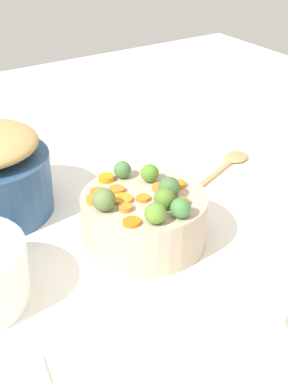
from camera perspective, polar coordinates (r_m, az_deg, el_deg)
tabletop at (r=1.13m, az=-0.62°, el=-5.84°), size 2.40×2.40×0.02m
serving_bowl_carrots at (r=1.11m, az=-0.00°, el=-2.71°), size 0.24×0.24×0.10m
carrot_slice_0 at (r=1.04m, az=-1.86°, el=-1.58°), size 0.03×0.03×0.01m
carrot_slice_1 at (r=1.07m, az=-4.96°, el=-0.75°), size 0.04×0.04×0.01m
carrot_slice_2 at (r=1.10m, az=-4.61°, el=-0.01°), size 0.04×0.04×0.01m
carrot_slice_3 at (r=1.06m, az=3.79°, el=-1.02°), size 0.04×0.04×0.01m
carrot_slice_4 at (r=1.11m, az=1.65°, el=0.42°), size 0.05×0.05×0.01m
carrot_slice_5 at (r=1.07m, az=-2.18°, el=-0.72°), size 0.05×0.05×0.01m
carrot_slice_6 at (r=1.15m, az=-3.79°, el=1.39°), size 0.04×0.04×0.01m
carrot_slice_7 at (r=1.12m, az=3.50°, el=0.76°), size 0.03×0.03×0.01m
carrot_slice_8 at (r=1.10m, az=-2.73°, el=0.22°), size 0.04×0.04×0.01m
carrot_slice_9 at (r=1.01m, az=-1.24°, el=-3.01°), size 0.04×0.04×0.01m
carrot_slice_10 at (r=1.07m, az=-0.05°, el=-0.68°), size 0.03×0.03×0.01m
brussels_sprout_0 at (r=1.04m, az=2.06°, el=-0.67°), size 0.04×0.04×0.04m
brussels_sprout_1 at (r=1.15m, az=-2.16°, el=2.24°), size 0.04×0.04×0.04m
brussels_sprout_2 at (r=1.02m, az=3.66°, el=-1.60°), size 0.04×0.04×0.04m
brussels_sprout_3 at (r=1.13m, az=0.58°, el=1.90°), size 0.04×0.04×0.04m
brussels_sprout_4 at (r=1.08m, az=2.51°, el=0.42°), size 0.04×0.04×0.04m
brussels_sprout_5 at (r=1.04m, az=-4.01°, el=-0.76°), size 0.04×0.04×0.04m
brussels_sprout_6 at (r=1.00m, az=1.14°, el=-2.13°), size 0.04×0.04×0.04m
wooden_spoon at (r=1.43m, az=8.13°, el=2.64°), size 0.16×0.31×0.01m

